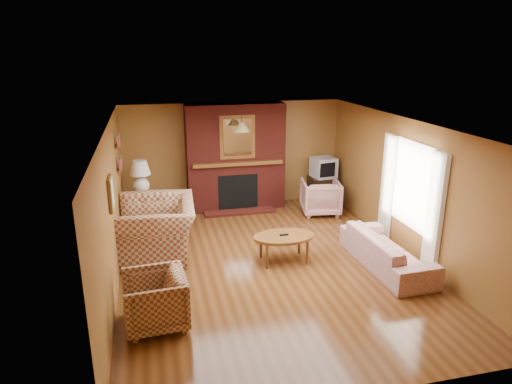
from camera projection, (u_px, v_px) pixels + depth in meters
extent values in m
plane|color=#48260F|center=(270.00, 264.00, 7.86)|extent=(6.50, 6.50, 0.00)
plane|color=white|center=(271.00, 125.00, 7.14)|extent=(6.50, 6.50, 0.00)
plane|color=brown|center=(234.00, 155.00, 10.51)|extent=(6.50, 0.00, 6.50)
plane|color=brown|center=(356.00, 299.00, 4.49)|extent=(6.50, 0.00, 6.50)
plane|color=brown|center=(112.00, 210.00, 6.95)|extent=(0.00, 6.50, 6.50)
plane|color=brown|center=(407.00, 187.00, 8.05)|extent=(0.00, 6.50, 6.50)
cube|color=#581913|center=(236.00, 157.00, 10.28)|extent=(2.20, 0.50, 2.40)
cube|color=black|center=(238.00, 192.00, 10.30)|extent=(0.90, 0.06, 0.80)
cube|color=#581913|center=(240.00, 212.00, 10.27)|extent=(1.60, 0.35, 0.06)
cube|color=brown|center=(238.00, 163.00, 10.06)|extent=(2.00, 0.18, 0.08)
cube|color=brown|center=(237.00, 137.00, 9.91)|extent=(0.78, 0.05, 0.95)
cube|color=white|center=(238.00, 137.00, 9.88)|extent=(0.62, 0.02, 0.80)
cube|color=beige|center=(435.00, 214.00, 7.20)|extent=(0.08, 0.35, 2.00)
cube|color=beige|center=(387.00, 187.00, 8.60)|extent=(0.08, 0.35, 2.00)
cube|color=white|center=(412.00, 185.00, 7.83)|extent=(0.03, 1.10, 1.50)
cube|color=brown|center=(119.00, 169.00, 8.67)|extent=(0.06, 0.55, 0.04)
cube|color=brown|center=(117.00, 146.00, 8.54)|extent=(0.06, 0.55, 0.04)
cube|color=brown|center=(111.00, 194.00, 6.57)|extent=(0.04, 0.40, 0.50)
cube|color=beige|center=(112.00, 193.00, 6.58)|extent=(0.01, 0.32, 0.42)
cylinder|color=black|center=(241.00, 116.00, 9.33)|extent=(0.01, 0.01, 0.35)
cone|color=tan|center=(242.00, 127.00, 9.39)|extent=(0.36, 0.36, 0.18)
imported|color=maroon|center=(157.00, 229.00, 8.08)|extent=(1.42, 1.60, 0.99)
imported|color=maroon|center=(155.00, 300.00, 6.02)|extent=(0.88, 0.86, 0.75)
imported|color=beige|center=(387.00, 251.00, 7.68)|extent=(0.86, 2.04, 0.59)
imported|color=beige|center=(320.00, 197.00, 10.17)|extent=(0.94, 0.96, 0.76)
ellipsoid|color=brown|center=(284.00, 237.00, 7.84)|extent=(1.07, 0.66, 0.05)
cube|color=black|center=(284.00, 235.00, 7.82)|extent=(0.15, 0.05, 0.02)
cylinder|color=brown|center=(299.00, 243.00, 8.18)|extent=(0.05, 0.05, 0.43)
cylinder|color=brown|center=(261.00, 247.00, 8.03)|extent=(0.05, 0.05, 0.43)
cylinder|color=brown|center=(307.00, 253.00, 7.79)|extent=(0.05, 0.05, 0.43)
cylinder|color=brown|center=(267.00, 257.00, 7.63)|extent=(0.05, 0.05, 0.43)
cube|color=brown|center=(143.00, 208.00, 9.57)|extent=(0.55, 0.55, 0.67)
sphere|color=silver|center=(141.00, 185.00, 9.42)|extent=(0.34, 0.34, 0.34)
cylinder|color=black|center=(140.00, 177.00, 9.36)|extent=(0.03, 0.03, 0.11)
cone|color=white|center=(140.00, 168.00, 9.30)|extent=(0.42, 0.42, 0.30)
cube|color=black|center=(322.00, 190.00, 10.81)|extent=(0.62, 0.57, 0.66)
cube|color=#ADAFB5|center=(324.00, 167.00, 10.64)|extent=(0.57, 0.55, 0.46)
cube|color=black|center=(328.00, 170.00, 10.41)|extent=(0.38, 0.08, 0.33)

